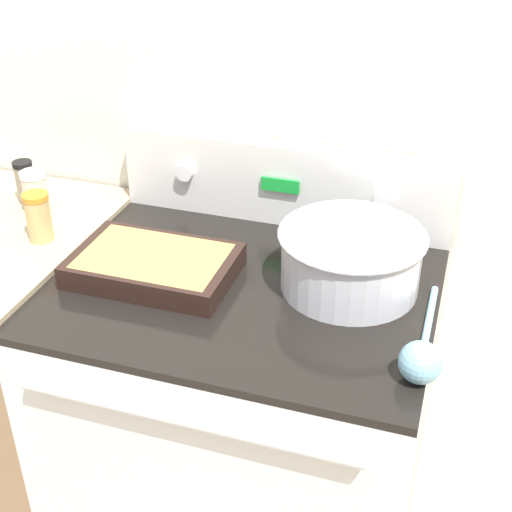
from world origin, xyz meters
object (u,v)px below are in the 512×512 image
object	(u,v)px
mixing_bowl	(351,256)
casserole_dish	(154,264)
ladle	(421,358)
spice_jar_white_cap	(36,194)
spice_jar_orange_cap	(39,217)
spice_jar_black_cap	(25,182)

from	to	relation	value
mixing_bowl	casserole_dish	bearing A→B (deg)	-168.02
casserole_dish	ladle	xyz separation A→B (m)	(0.57, -0.15, 0.01)
ladle	mixing_bowl	bearing A→B (deg)	126.27
mixing_bowl	spice_jar_white_cap	distance (m)	0.77
spice_jar_orange_cap	spice_jar_white_cap	xyz separation A→B (m)	(-0.07, 0.10, 0.00)
casserole_dish	spice_jar_black_cap	distance (m)	0.48
mixing_bowl	ladle	xyz separation A→B (m)	(0.17, -0.23, -0.04)
casserole_dish	ladle	distance (m)	0.59
spice_jar_black_cap	mixing_bowl	bearing A→B (deg)	-7.97
casserole_dish	spice_jar_white_cap	xyz separation A→B (m)	(-0.37, 0.14, 0.04)
ladle	spice_jar_black_cap	world-z (taller)	spice_jar_black_cap
casserole_dish	spice_jar_orange_cap	world-z (taller)	spice_jar_orange_cap
spice_jar_white_cap	mixing_bowl	bearing A→B (deg)	-4.42
casserole_dish	spice_jar_black_cap	bearing A→B (deg)	155.24
casserole_dish	spice_jar_orange_cap	bearing A→B (deg)	171.19
mixing_bowl	spice_jar_orange_cap	xyz separation A→B (m)	(-0.69, -0.04, -0.00)
spice_jar_orange_cap	spice_jar_white_cap	world-z (taller)	spice_jar_white_cap
mixing_bowl	spice_jar_black_cap	xyz separation A→B (m)	(-0.83, 0.12, -0.01)
ladle	casserole_dish	bearing A→B (deg)	165.33
ladle	spice_jar_black_cap	distance (m)	1.06
ladle	spice_jar_black_cap	xyz separation A→B (m)	(-1.00, 0.35, 0.03)
ladle	spice_jar_orange_cap	world-z (taller)	spice_jar_orange_cap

